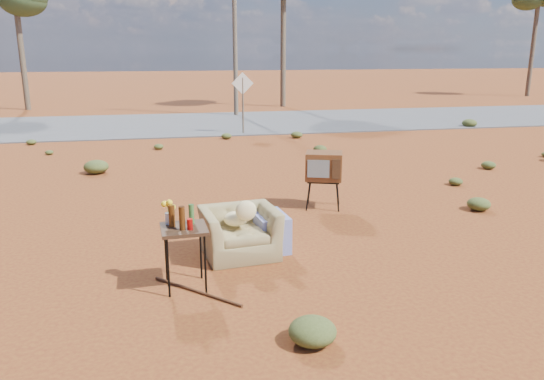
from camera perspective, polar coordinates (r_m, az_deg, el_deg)
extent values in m
plane|color=brown|center=(7.62, -0.78, -8.08)|extent=(140.00, 140.00, 0.00)
cube|color=#565659|center=(22.13, -8.15, 7.10)|extent=(140.00, 7.00, 0.04)
imported|color=#907D4E|center=(7.83, -3.51, -3.72)|extent=(1.17, 0.83, 0.96)
ellipsoid|color=#F8DF97|center=(7.84, -3.97, -3.10)|extent=(0.35, 0.35, 0.20)
ellipsoid|color=#F8DF97|center=(7.59, -2.82, -2.24)|extent=(0.30, 0.15, 0.30)
cube|color=navy|center=(8.12, -0.19, -4.48)|extent=(0.54, 0.76, 0.56)
cube|color=black|center=(10.19, 5.56, 1.06)|extent=(0.72, 0.63, 0.03)
cylinder|color=black|center=(10.06, 3.91, -0.69)|extent=(0.04, 0.04, 0.55)
cylinder|color=black|center=(10.05, 7.07, -0.79)|extent=(0.04, 0.04, 0.55)
cylinder|color=black|center=(10.47, 4.05, -0.07)|extent=(0.04, 0.04, 0.55)
cylinder|color=black|center=(10.46, 7.08, -0.16)|extent=(0.04, 0.04, 0.55)
cube|color=brown|center=(10.13, 5.60, 2.60)|extent=(0.81, 0.72, 0.53)
cube|color=slate|center=(9.86, 5.01, 2.27)|extent=(0.39, 0.15, 0.33)
cube|color=#472D19|center=(9.86, 6.92, 2.21)|extent=(0.15, 0.07, 0.37)
cube|color=#3B2615|center=(6.75, -9.47, -4.14)|extent=(0.60, 0.60, 0.05)
cylinder|color=black|center=(6.67, -11.10, -8.14)|extent=(0.03, 0.03, 0.80)
cylinder|color=black|center=(6.70, -7.19, -7.84)|extent=(0.03, 0.03, 0.80)
cylinder|color=black|center=(7.09, -11.35, -6.73)|extent=(0.03, 0.03, 0.80)
cylinder|color=black|center=(7.12, -7.67, -6.46)|extent=(0.03, 0.03, 0.80)
cylinder|color=#43220B|center=(6.74, -10.73, -2.70)|extent=(0.08, 0.08, 0.30)
cylinder|color=#43220B|center=(6.61, -9.66, -2.92)|extent=(0.07, 0.07, 0.32)
cylinder|color=#32632A|center=(6.82, -8.67, -2.51)|extent=(0.07, 0.07, 0.27)
cylinder|color=#B5100E|center=(6.62, -8.82, -3.63)|extent=(0.07, 0.07, 0.15)
cylinder|color=silver|center=(6.87, -11.06, -2.98)|extent=(0.09, 0.09, 0.16)
ellipsoid|color=yellow|center=(6.82, -11.13, -1.63)|extent=(0.18, 0.18, 0.14)
cylinder|color=#512D15|center=(6.87, -8.10, -10.73)|extent=(1.03, 1.05, 0.04)
cylinder|color=brown|center=(19.20, -3.15, 9.00)|extent=(0.06, 0.06, 2.00)
cube|color=silver|center=(19.13, -3.18, 11.38)|extent=(0.78, 0.04, 0.78)
cylinder|color=brown|center=(29.66, -25.38, 13.59)|extent=(0.28, 0.28, 6.00)
cylinder|color=brown|center=(28.60, 1.21, 15.98)|extent=(0.28, 0.28, 7.00)
cylinder|color=brown|center=(38.70, 26.28, 13.86)|extent=(0.28, 0.28, 6.50)
cylinder|color=brown|center=(24.63, -4.04, 17.28)|extent=(0.20, 0.20, 8.00)
ellipsoid|color=#4D5826|center=(10.83, 21.35, -1.41)|extent=(0.44, 0.44, 0.24)
ellipsoid|color=#4D5826|center=(13.79, -18.39, 2.39)|extent=(0.60, 0.60, 0.33)
ellipsoid|color=#4D5826|center=(14.68, 22.27, 2.50)|extent=(0.36, 0.36, 0.20)
ellipsoid|color=#4D5826|center=(15.82, 5.19, 4.43)|extent=(0.40, 0.40, 0.22)
ellipsoid|color=#4D5826|center=(16.65, -12.10, 4.58)|extent=(0.30, 0.30, 0.17)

